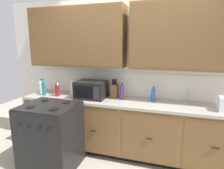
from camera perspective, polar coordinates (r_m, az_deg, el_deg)
name	(u,v)px	position (r m, az deg, el deg)	size (l,w,h in m)	color
ground_plane	(120,163)	(3.15, 2.29, -22.34)	(8.37, 8.37, 0.00)	#B2A893
wall_unit	(129,51)	(3.09, 5.02, 9.78)	(4.55, 0.40, 2.52)	white
counter_run	(125,127)	(3.18, 3.84, -12.43)	(3.38, 0.64, 0.91)	black
stove_range	(51,136)	(3.01, -17.60, -14.31)	(0.76, 0.68, 0.95)	black
microwave	(91,90)	(3.15, -6.24, -1.52)	(0.48, 0.37, 0.28)	black
knife_block	(115,91)	(3.16, 0.76, -1.87)	(0.11, 0.14, 0.31)	brown
sink_faucet	(188,96)	(3.14, 21.64, -3.09)	(0.02, 0.02, 0.20)	#B2B5BA
paper_towel_roll	(74,87)	(3.42, -11.24, -0.80)	(0.12, 0.12, 0.26)	white
bottle_violet	(122,91)	(3.07, 2.96, -2.01)	(0.06, 0.06, 0.27)	#663384
bottle_teal	(44,87)	(3.50, -19.58, -0.73)	(0.06, 0.06, 0.29)	#1E707A
bottle_clear	(41,86)	(3.66, -20.28, -0.55)	(0.07, 0.07, 0.25)	silver
bottle_blue	(153,94)	(3.02, 12.12, -2.81)	(0.06, 0.06, 0.23)	blue
bottle_red	(57,89)	(3.38, -15.90, -1.32)	(0.08, 0.08, 0.25)	maroon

